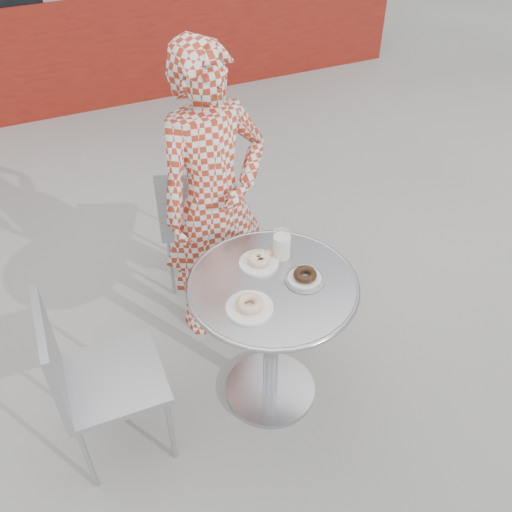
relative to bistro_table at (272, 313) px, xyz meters
name	(u,v)px	position (x,y,z in m)	size (l,w,h in m)	color
ground	(268,393)	(-0.02, -0.01, -0.58)	(60.00, 60.00, 0.00)	#A9A7A1
bistro_table	(272,313)	(0.00, 0.00, 0.00)	(0.76, 0.76, 0.77)	silver
chair_far	(201,243)	(-0.01, 0.98, -0.32)	(0.53, 0.54, 0.86)	#A5A7AD
chair_left	(116,404)	(-0.76, 0.03, -0.30)	(0.45, 0.44, 0.91)	#A5A7AD
seated_person	(214,201)	(-0.04, 0.63, 0.23)	(0.59, 0.39, 1.63)	#A63019
plate_far	(259,260)	(0.00, 0.14, 0.21)	(0.18, 0.18, 0.05)	white
plate_near	(250,306)	(-0.15, -0.10, 0.21)	(0.20, 0.20, 0.05)	white
plate_checker	(305,277)	(0.14, -0.03, 0.20)	(0.18, 0.18, 0.05)	white
milk_cup	(282,246)	(0.11, 0.15, 0.25)	(0.09, 0.09, 0.14)	white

